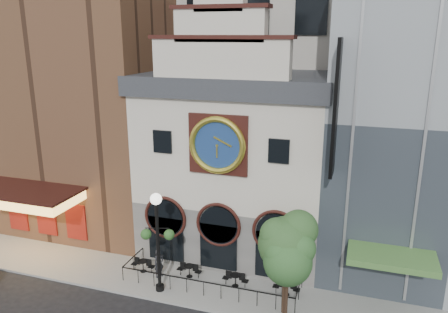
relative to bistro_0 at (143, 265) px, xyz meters
The scene contains 13 objects.
ground 5.28m from the bistro_0, 28.54° to the right, with size 120.00×120.00×0.00m, color black.
sidewalk 4.64m from the bistro_0, ahead, with size 44.00×5.00×0.15m, color gray.
clock_building 9.30m from the bistro_0, 49.08° to the left, with size 12.60×8.78×18.65m.
theater_building 16.42m from the bistro_0, 138.39° to the left, with size 14.00×15.60×25.00m.
cafe_railing 4.61m from the bistro_0, ahead, with size 10.60×2.60×0.90m, color black, non-canonical shape.
bistro_0 is the anchor object (origin of this frame).
bistro_1 3.06m from the bistro_0, ahead, with size 1.58×0.68×0.90m.
bistro_2 6.08m from the bistro_0, ahead, with size 1.58×0.68×0.90m.
bistro_3 9.15m from the bistro_0, ahead, with size 1.58×0.68×0.90m.
pedestrian 1.34m from the bistro_0, ahead, with size 0.66×0.43×1.81m, color black.
lamppost 4.15m from the bistro_0, 38.83° to the right, with size 1.90×0.99×6.11m.
tree_left 10.20m from the bistro_0, ahead, with size 3.06×2.95×5.89m.
tree_right 10.32m from the bistro_0, 12.23° to the right, with size 2.62×2.52×5.05m.
Camera 1 is at (7.99, -19.52, 14.82)m, focal length 35.00 mm.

